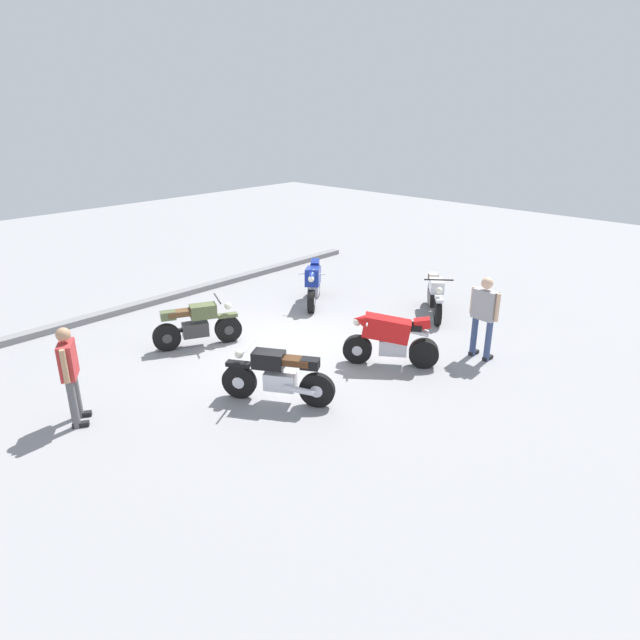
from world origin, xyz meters
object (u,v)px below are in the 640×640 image
(motorcycle_olive_vintage, at_px, (197,325))
(motorcycle_blue_sportbike, at_px, (313,283))
(person_in_red_shirt, at_px, (70,369))
(person_in_gray_shirt, at_px, (484,312))
(motorcycle_red_sportbike, at_px, (390,338))
(motorcycle_silver_cruiser, at_px, (435,295))
(motorcycle_black_cruiser, at_px, (278,376))

(motorcycle_olive_vintage, height_order, motorcycle_blue_sportbike, motorcycle_blue_sportbike)
(person_in_red_shirt, bearing_deg, person_in_gray_shirt, 4.56)
(motorcycle_olive_vintage, distance_m, motorcycle_red_sportbike, 4.25)
(motorcycle_silver_cruiser, bearing_deg, motorcycle_black_cruiser, -34.86)
(motorcycle_red_sportbike, bearing_deg, motorcycle_blue_sportbike, -58.41)
(motorcycle_olive_vintage, relative_size, person_in_gray_shirt, 1.03)
(person_in_gray_shirt, bearing_deg, motorcycle_blue_sportbike, 95.92)
(motorcycle_silver_cruiser, relative_size, person_in_gray_shirt, 0.96)
(motorcycle_blue_sportbike, relative_size, motorcycle_black_cruiser, 0.88)
(motorcycle_red_sportbike, bearing_deg, person_in_gray_shirt, -161.83)
(motorcycle_blue_sportbike, bearing_deg, person_in_gray_shirt, 49.90)
(motorcycle_red_sportbike, height_order, person_in_gray_shirt, person_in_gray_shirt)
(person_in_gray_shirt, bearing_deg, motorcycle_silver_cruiser, 60.01)
(motorcycle_olive_vintage, distance_m, motorcycle_blue_sportbike, 3.78)
(motorcycle_silver_cruiser, bearing_deg, person_in_gray_shirt, 14.31)
(motorcycle_olive_vintage, bearing_deg, motorcycle_red_sportbike, -34.07)
(motorcycle_blue_sportbike, bearing_deg, person_in_red_shirt, -29.14)
(motorcycle_olive_vintage, relative_size, person_in_red_shirt, 1.06)
(motorcycle_blue_sportbike, xyz_separation_m, person_in_red_shirt, (-7.05, -1.22, 0.39))
(motorcycle_olive_vintage, height_order, person_in_gray_shirt, person_in_gray_shirt)
(motorcycle_blue_sportbike, bearing_deg, motorcycle_red_sportbike, 27.05)
(motorcycle_red_sportbike, height_order, person_in_red_shirt, person_in_red_shirt)
(motorcycle_black_cruiser, relative_size, motorcycle_red_sportbike, 1.09)
(motorcycle_red_sportbike, xyz_separation_m, motorcycle_silver_cruiser, (3.17, 0.93, -0.07))
(motorcycle_olive_vintage, relative_size, motorcycle_blue_sportbike, 1.11)
(motorcycle_red_sportbike, bearing_deg, motorcycle_olive_vintage, -4.59)
(person_in_red_shirt, bearing_deg, motorcycle_olive_vintage, 52.30)
(motorcycle_blue_sportbike, height_order, person_in_red_shirt, person_in_red_shirt)
(motorcycle_black_cruiser, relative_size, person_in_gray_shirt, 1.05)
(motorcycle_red_sportbike, bearing_deg, motorcycle_silver_cruiser, -108.14)
(motorcycle_olive_vintage, distance_m, motorcycle_black_cruiser, 3.18)
(motorcycle_blue_sportbike, distance_m, person_in_red_shirt, 7.17)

